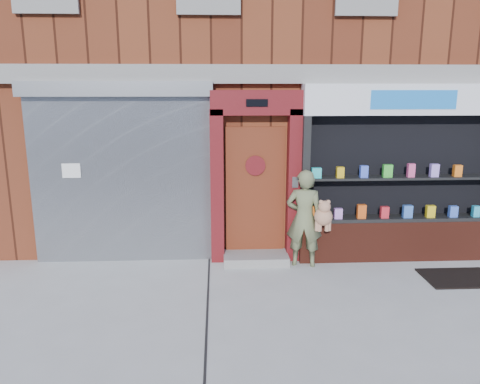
{
  "coord_description": "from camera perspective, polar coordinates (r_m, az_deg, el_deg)",
  "views": [
    {
      "loc": [
        -1.39,
        -5.84,
        3.0
      ],
      "look_at": [
        -1.06,
        1.0,
        1.41
      ],
      "focal_mm": 35.0,
      "sensor_mm": 36.0,
      "label": 1
    }
  ],
  "objects": [
    {
      "name": "ground",
      "position": [
        6.71,
        9.75,
        -13.69
      ],
      "size": [
        80.0,
        80.0,
        0.0
      ],
      "primitive_type": "plane",
      "color": "#9E9E99",
      "rests_on": "ground"
    },
    {
      "name": "building",
      "position": [
        11.95,
        4.07,
        17.83
      ],
      "size": [
        12.0,
        8.16,
        8.0
      ],
      "color": "#5B2514",
      "rests_on": "ground"
    },
    {
      "name": "shutter_bay",
      "position": [
        8.03,
        -14.37,
        3.49
      ],
      "size": [
        3.1,
        0.3,
        3.04
      ],
      "color": "gray",
      "rests_on": "ground"
    },
    {
      "name": "red_door_bay",
      "position": [
        7.87,
        1.91,
        1.78
      ],
      "size": [
        1.52,
        0.58,
        2.9
      ],
      "color": "#560E13",
      "rests_on": "ground"
    },
    {
      "name": "pharmacy_bay",
      "position": [
        8.43,
        19.11,
        1.21
      ],
      "size": [
        3.5,
        0.41,
        3.0
      ],
      "color": "#531E13",
      "rests_on": "ground"
    },
    {
      "name": "woman",
      "position": [
        7.82,
        8.03,
        -3.16
      ],
      "size": [
        0.77,
        0.55,
        1.64
      ],
      "color": "#646B46",
      "rests_on": "ground"
    },
    {
      "name": "doormat",
      "position": [
        8.24,
        25.13,
        -9.46
      ],
      "size": [
        1.1,
        0.77,
        0.03
      ],
      "primitive_type": "cube",
      "rotation": [
        0.0,
        0.0,
        -0.0
      ],
      "color": "black",
      "rests_on": "ground"
    }
  ]
}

